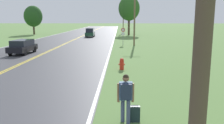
{
  "coord_description": "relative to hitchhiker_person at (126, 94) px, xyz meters",
  "views": [
    {
      "loc": [
        8.34,
        -3.17,
        3.75
      ],
      "look_at": [
        7.85,
        11.5,
        1.07
      ],
      "focal_mm": 38.0,
      "sensor_mm": 36.0,
      "label": 1
    }
  ],
  "objects": [
    {
      "name": "hitchhiker_person",
      "position": [
        0.0,
        0.0,
        0.0
      ],
      "size": [
        0.62,
        0.44,
        1.81
      ],
      "rotation": [
        0.0,
        0.0,
        1.61
      ],
      "color": "#475175",
      "rests_on": "ground"
    },
    {
      "name": "suitcase",
      "position": [
        0.34,
        0.12,
        -0.81
      ],
      "size": [
        0.39,
        0.18,
        0.65
      ],
      "rotation": [
        0.0,
        0.0,
        1.61
      ],
      "color": "#19282D",
      "rests_on": "ground"
    },
    {
      "name": "fire_hydrant",
      "position": [
        -0.07,
        9.24,
        -0.66
      ],
      "size": [
        0.48,
        0.32,
        0.88
      ],
      "color": "red",
      "rests_on": "ground"
    },
    {
      "name": "traffic_sign",
      "position": [
        0.22,
        26.09,
        0.77
      ],
      "size": [
        0.6,
        0.1,
        2.49
      ],
      "color": "gray",
      "rests_on": "ground"
    },
    {
      "name": "utility_pole_midground",
      "position": [
        1.8,
        25.64,
        3.02
      ],
      "size": [
        1.8,
        0.24,
        7.95
      ],
      "color": "brown",
      "rests_on": "ground"
    },
    {
      "name": "utility_pole_far",
      "position": [
        0.63,
        56.27,
        3.69
      ],
      "size": [
        1.8,
        0.24,
        9.29
      ],
      "color": "brown",
      "rests_on": "ground"
    },
    {
      "name": "tree_mid_treeline",
      "position": [
        -21.05,
        48.93,
        3.23
      ],
      "size": [
        4.33,
        4.33,
        6.85
      ],
      "color": "#473828",
      "rests_on": "ground"
    },
    {
      "name": "tree_right_cluster",
      "position": [
        1.85,
        48.0,
        5.0
      ],
      "size": [
        4.9,
        4.9,
        8.95
      ],
      "color": "#473828",
      "rests_on": "ground"
    },
    {
      "name": "car_black_hatchback_approaching",
      "position": [
        -10.74,
        16.99,
        -0.29
      ],
      "size": [
        1.93,
        4.1,
        1.52
      ],
      "rotation": [
        0.0,
        0.0,
        1.53
      ],
      "color": "black",
      "rests_on": "ground"
    },
    {
      "name": "car_dark_green_suv_mid_near",
      "position": [
        -6.49,
        41.66,
        -0.17
      ],
      "size": [
        1.76,
        4.12,
        1.81
      ],
      "rotation": [
        0.0,
        0.0,
        -1.56
      ],
      "color": "black",
      "rests_on": "ground"
    }
  ]
}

